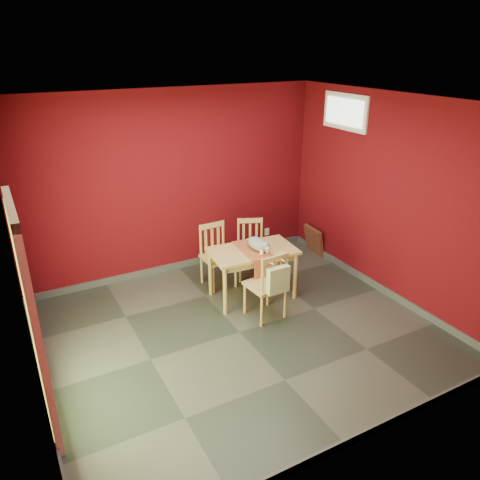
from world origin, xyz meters
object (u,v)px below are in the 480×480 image
dining_table (253,256)px  tote_bag (278,280)px  chair_near (267,284)px  chair_far_right (251,248)px  cat (258,242)px  picture_frame (314,240)px  chair_far_left (217,255)px

dining_table → tote_bag: (-0.09, -0.76, 0.01)m
chair_near → dining_table: bearing=79.7°
chair_far_right → tote_bag: 1.40m
chair_far_right → cat: size_ratio=1.97×
chair_far_right → tote_bag: size_ratio=2.14×
chair_far_right → cat: bearing=-111.6°
cat → tote_bag: bearing=-88.0°
chair_near → picture_frame: bearing=37.4°
dining_table → chair_near: bearing=-100.3°
chair_near → tote_bag: chair_near is taller
chair_far_right → cat: cat is taller
chair_near → cat: 0.64m
chair_far_left → cat: bearing=-60.9°
dining_table → chair_far_right: bearing=62.4°
dining_table → chair_far_left: size_ratio=1.32×
chair_far_left → chair_near: chair_near is taller
chair_far_left → picture_frame: chair_far_left is taller
dining_table → cat: cat is taller
chair_far_left → tote_bag: size_ratio=2.23×
chair_far_left → chair_far_right: 0.56m
picture_frame → chair_near: bearing=-142.6°
cat → chair_far_right: bearing=81.9°
chair_near → chair_far_left: bearing=98.6°
dining_table → cat: bearing=-21.1°
chair_near → tote_bag: bearing=-86.8°
chair_far_right → chair_near: 1.18m
dining_table → cat: 0.21m
dining_table → tote_bag: bearing=-96.4°
cat → picture_frame: cat is taller
cat → dining_table: bearing=172.4°
chair_far_left → chair_near: (0.17, -1.10, 0.01)m
chair_far_left → chair_near: 1.12m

